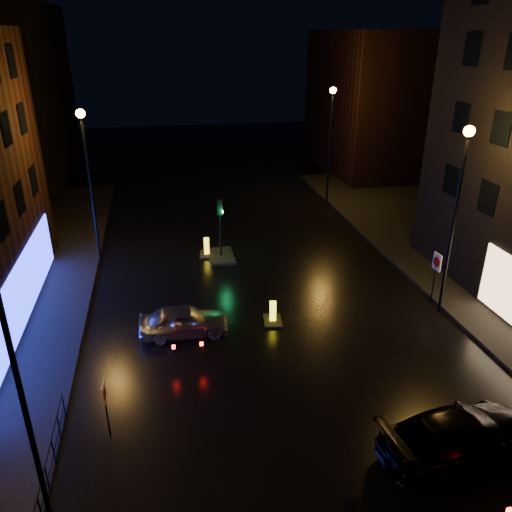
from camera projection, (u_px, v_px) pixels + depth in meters
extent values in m
plane|color=black|center=(316.00, 427.00, 16.16)|extent=(120.00, 120.00, 0.00)
cube|color=black|center=(10.00, 95.00, 41.79)|extent=(8.00, 16.00, 14.00)
cube|color=black|center=(370.00, 103.00, 45.08)|extent=(8.00, 14.00, 12.00)
cylinder|color=black|center=(23.00, 401.00, 11.34)|extent=(0.14, 0.14, 8.00)
cylinder|color=black|center=(92.00, 196.00, 25.67)|extent=(0.14, 0.14, 8.00)
cylinder|color=black|center=(81.00, 117.00, 24.05)|extent=(0.20, 0.20, 0.25)
sphere|color=orange|center=(80.00, 114.00, 23.99)|extent=(0.44, 0.44, 0.44)
cylinder|color=black|center=(452.00, 230.00, 21.31)|extent=(0.14, 0.14, 8.00)
cylinder|color=black|center=(469.00, 135.00, 19.69)|extent=(0.20, 0.20, 0.25)
sphere|color=orange|center=(469.00, 131.00, 19.63)|extent=(0.44, 0.44, 0.44)
cylinder|color=black|center=(329.00, 151.00, 35.64)|extent=(0.14, 0.14, 8.00)
cylinder|color=black|center=(333.00, 93.00, 34.02)|extent=(0.20, 0.20, 0.25)
sphere|color=orange|center=(333.00, 90.00, 33.96)|extent=(0.44, 0.44, 0.44)
cube|color=black|center=(221.00, 256.00, 28.46)|extent=(1.40, 2.40, 0.12)
cylinder|color=black|center=(220.00, 234.00, 27.92)|extent=(0.12, 0.12, 2.80)
cube|color=black|center=(220.00, 207.00, 27.27)|extent=(0.28, 0.22, 0.90)
cylinder|color=#0CFF59|center=(222.00, 212.00, 27.41)|extent=(0.05, 0.18, 0.18)
cylinder|color=black|center=(45.00, 467.00, 13.43)|extent=(0.05, 6.00, 0.05)
cylinder|color=black|center=(48.00, 480.00, 13.63)|extent=(0.04, 6.00, 0.04)
cylinder|color=black|center=(48.00, 480.00, 13.63)|extent=(0.04, 0.04, 1.00)
cylinder|color=black|center=(64.00, 406.00, 16.31)|extent=(0.04, 0.04, 1.00)
imported|color=#B0B3B8|center=(184.00, 321.00, 20.91)|extent=(3.79, 1.59, 1.28)
imported|color=black|center=(462.00, 436.00, 14.78)|extent=(5.39, 2.74, 1.50)
cube|color=black|center=(273.00, 321.00, 22.03)|extent=(0.92, 1.26, 0.10)
cube|color=#FFF419|center=(273.00, 311.00, 21.83)|extent=(0.29, 0.21, 0.97)
cube|color=black|center=(273.00, 311.00, 21.83)|extent=(0.29, 0.06, 0.58)
cube|color=black|center=(207.00, 254.00, 28.68)|extent=(0.97, 1.32, 0.10)
cube|color=yellow|center=(207.00, 246.00, 28.48)|extent=(0.31, 0.22, 1.02)
cube|color=black|center=(207.00, 246.00, 28.48)|extent=(0.31, 0.06, 0.61)
cylinder|color=black|center=(107.00, 412.00, 15.33)|extent=(0.05, 0.05, 2.00)
cube|color=silver|center=(104.00, 393.00, 15.04)|extent=(0.05, 0.50, 0.68)
cylinder|color=#B20C0C|center=(105.00, 393.00, 15.04)|extent=(0.02, 0.40, 0.40)
cylinder|color=black|center=(434.00, 279.00, 23.26)|extent=(0.07, 0.07, 2.40)
cube|color=white|center=(437.00, 262.00, 22.90)|extent=(0.09, 0.60, 0.82)
cylinder|color=#B20C0C|center=(436.00, 262.00, 22.89)|extent=(0.05, 0.48, 0.48)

